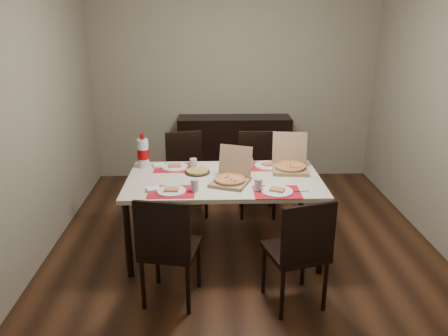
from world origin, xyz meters
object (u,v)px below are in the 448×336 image
at_px(pizza_box_center, 231,177).
at_px(dip_bowl, 233,171).
at_px(chair_near_right, 300,249).
at_px(chair_near_left, 168,246).
at_px(chair_far_right, 257,169).
at_px(soda_bottle, 143,153).
at_px(dining_table, 224,185).
at_px(chair_far_left, 186,170).
at_px(sideboard, 234,149).

height_order(pizza_box_center, dip_bowl, pizza_box_center).
bearing_deg(chair_near_right, chair_near_left, 175.57).
xyz_separation_m(pizza_box_center, dip_bowl, (0.03, 0.27, -0.04)).
height_order(chair_far_right, dip_bowl, chair_far_right).
height_order(chair_near_left, chair_far_right, same).
bearing_deg(soda_bottle, dining_table, -23.22).
distance_m(chair_near_right, pizza_box_center, 0.97).
xyz_separation_m(dip_bowl, soda_bottle, (-0.88, 0.20, 0.13)).
height_order(chair_near_left, chair_far_left, same).
height_order(pizza_box_center, soda_bottle, soda_bottle).
height_order(chair_near_right, chair_far_right, same).
relative_size(chair_far_right, pizza_box_center, 2.14).
bearing_deg(dining_table, chair_far_right, 65.62).
relative_size(chair_near_right, dip_bowl, 7.51).
xyz_separation_m(chair_near_right, soda_bottle, (-1.34, 1.25, 0.38)).
relative_size(sideboard, chair_near_right, 1.61).
xyz_separation_m(sideboard, chair_near_left, (-0.66, -2.72, 0.06)).
bearing_deg(chair_far_right, dining_table, -114.38).
bearing_deg(chair_near_right, pizza_box_center, 121.86).
xyz_separation_m(chair_near_right, dip_bowl, (-0.46, 1.05, 0.25)).
xyz_separation_m(sideboard, chair_far_right, (0.21, -0.99, 0.06)).
relative_size(chair_near_left, dip_bowl, 7.51).
bearing_deg(sideboard, chair_near_right, -82.90).
distance_m(chair_near_left, chair_far_right, 1.94).
relative_size(dining_table, dip_bowl, 14.54).
distance_m(chair_near_left, dip_bowl, 1.14).
bearing_deg(chair_near_right, chair_far_right, 94.34).
distance_m(dining_table, chair_near_left, 0.96).
height_order(chair_near_right, soda_bottle, soda_bottle).
distance_m(chair_far_left, pizza_box_center, 1.17).
bearing_deg(chair_far_left, soda_bottle, -123.64).
xyz_separation_m(chair_near_left, dip_bowl, (0.55, 0.97, 0.25)).
relative_size(chair_near_right, chair_far_right, 1.00).
xyz_separation_m(chair_near_right, pizza_box_center, (-0.49, 0.78, 0.29)).
relative_size(chair_near_left, chair_far_right, 1.00).
bearing_deg(chair_far_right, chair_near_left, -116.59).
relative_size(dining_table, chair_far_left, 1.94).
relative_size(chair_near_left, chair_near_right, 1.00).
distance_m(chair_near_right, soda_bottle, 1.87).
bearing_deg(soda_bottle, chair_far_left, 56.36).
xyz_separation_m(sideboard, dining_table, (-0.20, -1.89, 0.23)).
bearing_deg(pizza_box_center, chair_far_right, 71.18).
bearing_deg(chair_far_right, soda_bottle, -154.86).
height_order(chair_far_right, soda_bottle, soda_bottle).
bearing_deg(pizza_box_center, dining_table, 115.36).
bearing_deg(soda_bottle, chair_near_right, -43.03).
relative_size(chair_near_right, chair_far_left, 1.00).
bearing_deg(chair_far_left, sideboard, 58.25).
distance_m(sideboard, dining_table, 1.92).
bearing_deg(chair_near_left, dining_table, 61.11).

